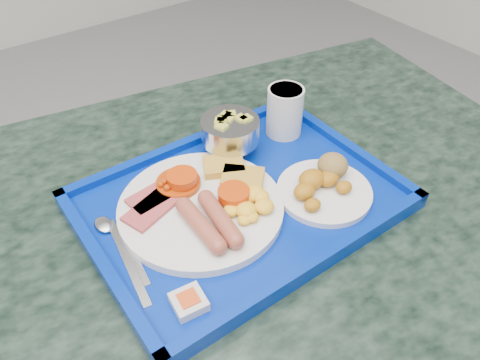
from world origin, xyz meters
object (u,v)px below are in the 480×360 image
Objects in this scene: main_plate at (207,203)px; juice_cup at (285,110)px; bread_plate at (324,184)px; table at (230,279)px; tray at (240,201)px; fruit_bowl at (230,131)px.

juice_cup is at bearing 21.11° from main_plate.
main_plate is at bearing -158.89° from juice_cup.
juice_cup reaches higher than main_plate.
table is at bearing 151.10° from bread_plate.
tray is at bearing -27.07° from table.
fruit_bowl is 0.12m from juice_cup.
table is 0.29m from fruit_bowl.
table is 0.23m from main_plate.
bread_plate reaches higher than main_plate.
tray is 0.21m from juice_cup.
juice_cup is (0.19, 0.09, 0.26)m from table.
table is 14.45× the size of juice_cup.
juice_cup is at bearing 71.80° from bread_plate.
main_plate is at bearing 156.55° from bread_plate.
fruit_bowl is at bearing 52.60° from table.
bread_plate is 1.66× the size of juice_cup.
main_plate is (-0.06, 0.01, 0.02)m from tray.
juice_cup is (0.17, 0.10, 0.06)m from tray.
juice_cup is at bearing 29.61° from tray.
juice_cup reaches higher than tray.
juice_cup is (0.12, -0.01, 0.00)m from fruit_bowl.
main_plate is (-0.04, 0.00, 0.23)m from table.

